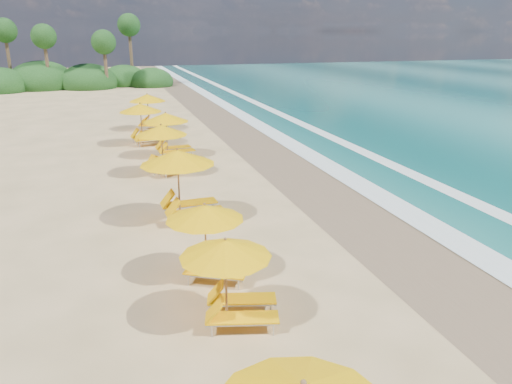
{
  "coord_description": "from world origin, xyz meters",
  "views": [
    {
      "loc": [
        -4.35,
        -14.25,
        6.11
      ],
      "look_at": [
        0.0,
        0.0,
        1.2
      ],
      "focal_mm": 34.31,
      "sensor_mm": 36.0,
      "label": 1
    }
  ],
  "objects": [
    {
      "name": "ground",
      "position": [
        0.0,
        0.0,
        0.0
      ],
      "size": [
        160.0,
        160.0,
        0.0
      ],
      "primitive_type": "plane",
      "color": "#D8B37F",
      "rests_on": "ground"
    },
    {
      "name": "wet_sand",
      "position": [
        4.0,
        0.0,
        0.01
      ],
      "size": [
        4.0,
        160.0,
        0.01
      ],
      "primitive_type": "cube",
      "color": "#7E684B",
      "rests_on": "ground"
    },
    {
      "name": "surf_foam",
      "position": [
        6.7,
        0.0,
        0.03
      ],
      "size": [
        4.0,
        160.0,
        0.01
      ],
      "color": "white",
      "rests_on": "ground"
    },
    {
      "name": "station_3",
      "position": [
        -2.07,
        -5.11,
        1.13
      ],
      "size": [
        2.49,
        2.41,
        2.01
      ],
      "rotation": [
        0.0,
        0.0,
        -0.26
      ],
      "color": "olive",
      "rests_on": "ground"
    },
    {
      "name": "station_4",
      "position": [
        -2.09,
        -2.92,
        1.14
      ],
      "size": [
        2.69,
        2.69,
        2.03
      ],
      "rotation": [
        0.0,
        0.0,
        -0.49
      ],
      "color": "olive",
      "rests_on": "ground"
    },
    {
      "name": "station_5",
      "position": [
        -2.09,
        1.37,
        1.4
      ],
      "size": [
        2.77,
        2.58,
        2.5
      ],
      "rotation": [
        0.0,
        0.0,
        0.05
      ],
      "color": "olive",
      "rests_on": "ground"
    },
    {
      "name": "station_6",
      "position": [
        -2.0,
        7.17,
        1.29
      ],
      "size": [
        3.05,
        3.05,
        2.3
      ],
      "rotation": [
        0.0,
        0.0,
        0.48
      ],
      "color": "olive",
      "rests_on": "ground"
    },
    {
      "name": "station_7",
      "position": [
        -1.39,
        10.37,
        1.29
      ],
      "size": [
        2.6,
        2.44,
        2.31
      ],
      "rotation": [
        0.0,
        0.0,
        0.08
      ],
      "color": "olive",
      "rests_on": "ground"
    },
    {
      "name": "station_8",
      "position": [
        -2.38,
        13.61,
        1.33
      ],
      "size": [
        2.83,
        2.7,
        2.38
      ],
      "rotation": [
        0.0,
        0.0,
        0.17
      ],
      "color": "olive",
      "rests_on": "ground"
    },
    {
      "name": "station_9",
      "position": [
        -1.63,
        17.86,
        1.32
      ],
      "size": [
        3.04,
        2.99,
        2.36
      ],
      "rotation": [
        0.0,
        0.0,
        -0.36
      ],
      "color": "olive",
      "rests_on": "ground"
    },
    {
      "name": "treeline",
      "position": [
        -9.94,
        45.51,
        1.0
      ],
      "size": [
        25.8,
        8.8,
        9.74
      ],
      "color": "#163D14",
      "rests_on": "ground"
    }
  ]
}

